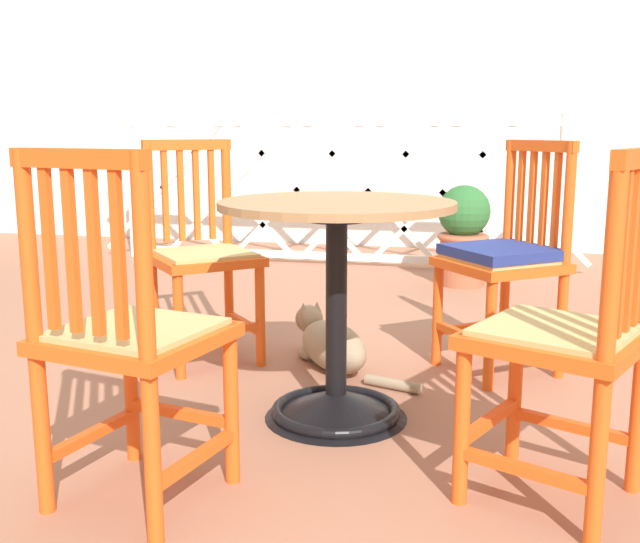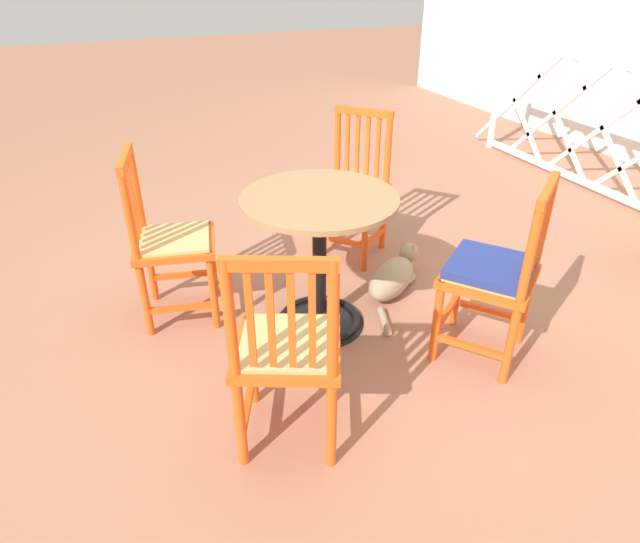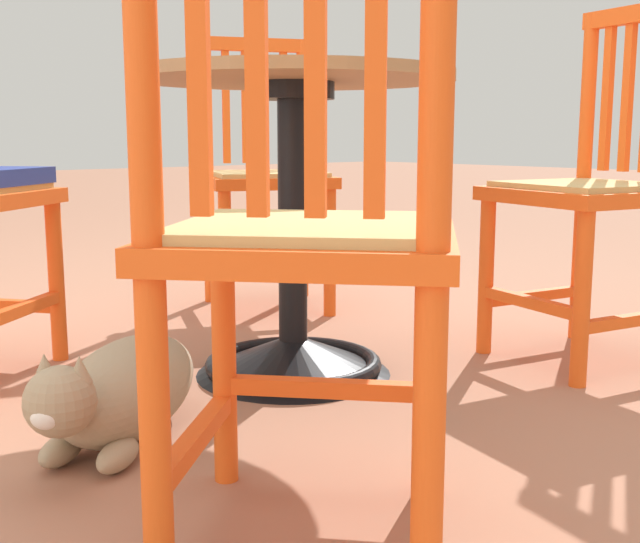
{
  "view_description": "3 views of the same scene",
  "coord_description": "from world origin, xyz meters",
  "px_view_note": "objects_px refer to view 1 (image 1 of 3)",
  "views": [
    {
      "loc": [
        0.49,
        -2.29,
        0.95
      ],
      "look_at": [
        -0.04,
        0.03,
        0.5
      ],
      "focal_mm": 41.65,
      "sensor_mm": 36.0,
      "label": 1
    },
    {
      "loc": [
        2.22,
        -0.91,
        1.72
      ],
      "look_at": [
        0.2,
        -0.05,
        0.43
      ],
      "focal_mm": 30.59,
      "sensor_mm": 36.0,
      "label": 2
    },
    {
      "loc": [
        -1.48,
        1.22,
        0.58
      ],
      "look_at": [
        -0.1,
        0.03,
        0.27
      ],
      "focal_mm": 45.04,
      "sensor_mm": 36.0,
      "label": 3
    }
  ],
  "objects_px": {
    "orange_chair_by_planter": "(202,258)",
    "terracotta_planter": "(463,233)",
    "orange_chair_at_corner": "(129,340)",
    "tabby_cat": "(330,344)",
    "orange_chair_near_fence": "(505,261)",
    "cafe_table": "(336,336)",
    "orange_chair_tucked_in": "(568,340)"
  },
  "relations": [
    {
      "from": "cafe_table",
      "to": "orange_chair_at_corner",
      "type": "xyz_separation_m",
      "value": [
        -0.39,
        -0.67,
        0.15
      ]
    },
    {
      "from": "tabby_cat",
      "to": "orange_chair_at_corner",
      "type": "bearing_deg",
      "value": -101.96
    },
    {
      "from": "cafe_table",
      "to": "tabby_cat",
      "type": "bearing_deg",
      "value": 104.31
    },
    {
      "from": "orange_chair_tucked_in",
      "to": "orange_chair_by_planter",
      "type": "xyz_separation_m",
      "value": [
        -1.35,
        0.93,
        0.0
      ]
    },
    {
      "from": "orange_chair_near_fence",
      "to": "orange_chair_at_corner",
      "type": "bearing_deg",
      "value": -125.37
    },
    {
      "from": "tabby_cat",
      "to": "terracotta_planter",
      "type": "bearing_deg",
      "value": 75.45
    },
    {
      "from": "orange_chair_tucked_in",
      "to": "orange_chair_by_planter",
      "type": "relative_size",
      "value": 1.0
    },
    {
      "from": "cafe_table",
      "to": "orange_chair_by_planter",
      "type": "distance_m",
      "value": 0.86
    },
    {
      "from": "cafe_table",
      "to": "terracotta_planter",
      "type": "distance_m",
      "value": 2.32
    },
    {
      "from": "orange_chair_near_fence",
      "to": "tabby_cat",
      "type": "relative_size",
      "value": 1.55
    },
    {
      "from": "orange_chair_at_corner",
      "to": "terracotta_planter",
      "type": "relative_size",
      "value": 1.47
    },
    {
      "from": "cafe_table",
      "to": "orange_chair_near_fence",
      "type": "relative_size",
      "value": 0.83
    },
    {
      "from": "cafe_table",
      "to": "terracotta_planter",
      "type": "bearing_deg",
      "value": 82.0
    },
    {
      "from": "orange_chair_at_corner",
      "to": "cafe_table",
      "type": "bearing_deg",
      "value": 59.9
    },
    {
      "from": "cafe_table",
      "to": "orange_chair_near_fence",
      "type": "bearing_deg",
      "value": 49.74
    },
    {
      "from": "orange_chair_tucked_in",
      "to": "orange_chair_near_fence",
      "type": "bearing_deg",
      "value": 97.45
    },
    {
      "from": "orange_chair_tucked_in",
      "to": "orange_chair_by_planter",
      "type": "height_order",
      "value": "same"
    },
    {
      "from": "orange_chair_at_corner",
      "to": "orange_chair_tucked_in",
      "type": "height_order",
      "value": "same"
    },
    {
      "from": "orange_chair_at_corner",
      "to": "orange_chair_by_planter",
      "type": "bearing_deg",
      "value": 103.34
    },
    {
      "from": "orange_chair_at_corner",
      "to": "orange_chair_near_fence",
      "type": "xyz_separation_m",
      "value": [
        0.93,
        1.31,
        0.01
      ]
    },
    {
      "from": "terracotta_planter",
      "to": "orange_chair_near_fence",
      "type": "bearing_deg",
      "value": -82.48
    },
    {
      "from": "orange_chair_near_fence",
      "to": "terracotta_planter",
      "type": "relative_size",
      "value": 1.47
    },
    {
      "from": "orange_chair_at_corner",
      "to": "tabby_cat",
      "type": "bearing_deg",
      "value": 78.04
    },
    {
      "from": "terracotta_planter",
      "to": "orange_chair_tucked_in",
      "type": "bearing_deg",
      "value": -82.51
    },
    {
      "from": "orange_chair_at_corner",
      "to": "orange_chair_tucked_in",
      "type": "relative_size",
      "value": 1.0
    },
    {
      "from": "cafe_table",
      "to": "orange_chair_by_planter",
      "type": "relative_size",
      "value": 0.83
    },
    {
      "from": "orange_chair_by_planter",
      "to": "terracotta_planter",
      "type": "relative_size",
      "value": 1.47
    },
    {
      "from": "terracotta_planter",
      "to": "orange_chair_at_corner",
      "type": "bearing_deg",
      "value": -103.51
    },
    {
      "from": "orange_chair_near_fence",
      "to": "cafe_table",
      "type": "bearing_deg",
      "value": -130.26
    },
    {
      "from": "orange_chair_near_fence",
      "to": "orange_chair_by_planter",
      "type": "height_order",
      "value": "same"
    },
    {
      "from": "cafe_table",
      "to": "tabby_cat",
      "type": "xyz_separation_m",
      "value": [
        -0.14,
        0.53,
        -0.19
      ]
    },
    {
      "from": "cafe_table",
      "to": "tabby_cat",
      "type": "distance_m",
      "value": 0.58
    }
  ]
}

